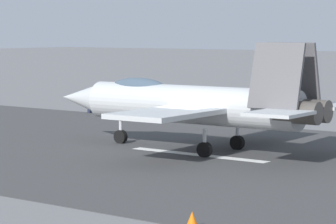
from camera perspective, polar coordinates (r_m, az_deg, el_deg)
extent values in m
plane|color=slate|center=(42.21, 1.37, -2.90)|extent=(400.00, 400.00, 0.00)
cube|color=#3C3C3D|center=(42.21, 1.37, -2.89)|extent=(240.00, 26.00, 0.02)
cube|color=white|center=(41.86, 2.06, -2.94)|extent=(8.00, 0.70, 0.00)
cylinder|color=#B3B7B9|center=(43.20, 1.65, 0.50)|extent=(12.32, 2.42, 2.00)
cone|color=#B3B7B9|center=(47.74, -5.95, 0.96)|extent=(2.89, 1.80, 1.70)
ellipsoid|color=#3F5160|center=(45.13, -2.02, 1.68)|extent=(3.64, 1.22, 1.10)
cylinder|color=#47423D|center=(39.62, 8.83, -0.02)|extent=(2.24, 1.17, 1.10)
cylinder|color=#47423D|center=(40.61, 9.52, 0.10)|extent=(2.24, 1.17, 1.10)
cube|color=#B3B7B9|center=(39.55, -0.13, -0.11)|extent=(3.59, 5.64, 0.24)
cube|color=#B3B7B9|center=(45.89, 5.27, 0.65)|extent=(3.59, 5.64, 0.24)
cube|color=#B3B7B9|center=(37.96, 7.61, -0.09)|extent=(2.49, 2.88, 0.16)
cube|color=#B3B7B9|center=(42.27, 10.60, 0.43)|extent=(2.49, 2.88, 0.16)
cube|color=#555457|center=(39.60, 7.42, 2.46)|extent=(2.63, 1.03, 3.14)
cube|color=#555457|center=(41.21, 8.58, 2.57)|extent=(2.63, 1.03, 3.14)
cylinder|color=silver|center=(46.12, -3.26, -1.31)|extent=(0.18, 0.18, 1.40)
cylinder|color=black|center=(46.16, -3.26, -1.70)|extent=(0.77, 0.33, 0.76)
cylinder|color=silver|center=(41.08, 2.52, -2.15)|extent=(0.18, 0.18, 1.40)
cylinder|color=black|center=(41.13, 2.51, -2.59)|extent=(0.77, 0.33, 0.76)
cylinder|color=silver|center=(43.80, 4.76, -1.68)|extent=(0.18, 0.18, 1.40)
cylinder|color=black|center=(43.84, 4.76, -2.10)|extent=(0.77, 0.33, 0.76)
cube|color=#1E2338|center=(63.36, -5.35, 0.30)|extent=(0.24, 0.36, 0.83)
cube|color=orange|center=(63.31, -5.36, 0.85)|extent=(0.49, 0.52, 0.57)
sphere|color=tan|center=(63.27, -5.36, 1.24)|extent=(0.22, 0.22, 0.22)
cylinder|color=orange|center=(63.36, -5.09, 0.83)|extent=(0.10, 0.10, 0.53)
cylinder|color=orange|center=(63.25, -5.62, 0.82)|extent=(0.10, 0.10, 0.53)
cone|color=orange|center=(26.49, 1.66, -7.40)|extent=(0.44, 0.44, 0.55)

